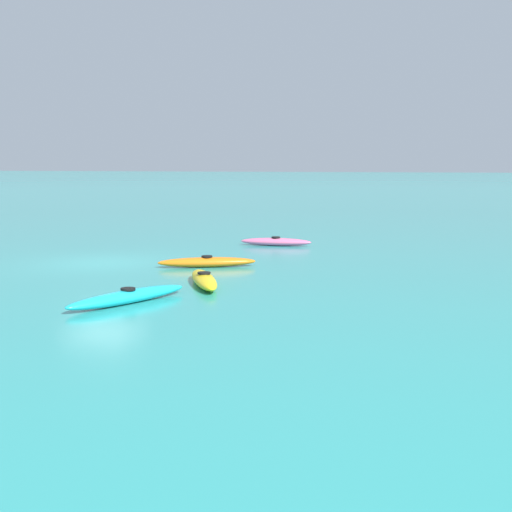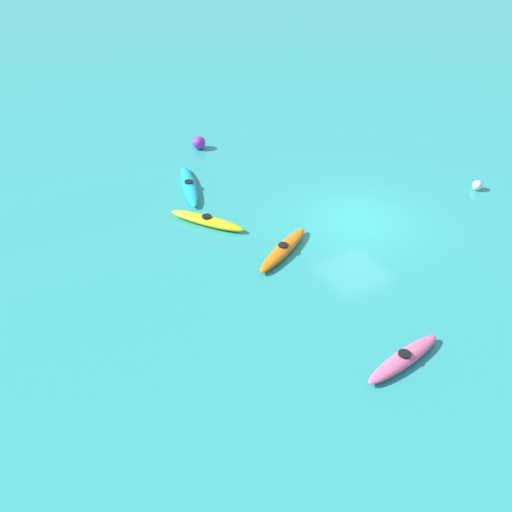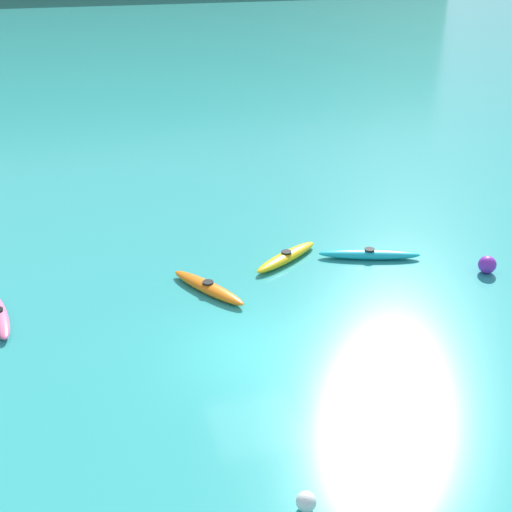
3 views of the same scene
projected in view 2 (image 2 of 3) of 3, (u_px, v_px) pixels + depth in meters
name	position (u px, v px, depth m)	size (l,w,h in m)	color
ground_plane	(358.00, 220.00, 24.31)	(600.00, 600.00, 0.00)	teal
kayak_cyan	(189.00, 186.00, 26.23)	(3.52, 1.68, 0.37)	#19B7C6
kayak_yellow	(207.00, 221.00, 23.95)	(2.92, 2.15, 0.37)	yellow
kayak_orange	(283.00, 249.00, 22.34)	(2.02, 3.05, 0.37)	orange
kayak_pink	(404.00, 359.00, 17.82)	(1.02, 2.97, 0.37)	pink
buoy_purple	(199.00, 143.00, 29.39)	(0.60, 0.60, 0.60)	purple
buoy_white	(477.00, 185.00, 26.16)	(0.42, 0.42, 0.42)	white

